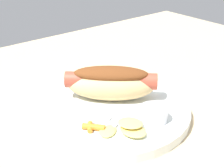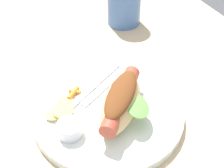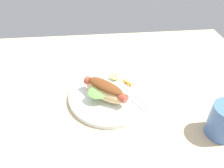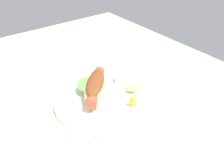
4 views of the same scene
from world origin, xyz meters
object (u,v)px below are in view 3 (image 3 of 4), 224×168
at_px(plate, 111,95).
at_px(carrot_garnish, 128,83).
at_px(knife, 132,98).
at_px(hot_dog, 106,90).
at_px(fork, 133,94).
at_px(sauce_ramekin, 102,76).
at_px(chips_pile, 117,77).

xyz_separation_m(plate, carrot_garnish, (-0.06, -0.04, 0.01)).
bearing_deg(knife, carrot_garnish, -28.70).
bearing_deg(knife, hot_dog, 51.67).
relative_size(plate, fork, 1.98).
xyz_separation_m(fork, carrot_garnish, (0.01, -0.05, 0.00)).
height_order(sauce_ramekin, fork, sauce_ramekin).
xyz_separation_m(sauce_ramekin, chips_pile, (-0.05, 0.00, -0.00)).
bearing_deg(carrot_garnish, hot_dog, 36.42).
distance_m(sauce_ramekin, carrot_garnish, 0.10).
bearing_deg(knife, fork, -53.38).
relative_size(knife, chips_pile, 2.09).
distance_m(knife, chips_pile, 0.11).
bearing_deg(sauce_ramekin, fork, 137.60).
xyz_separation_m(hot_dog, fork, (-0.09, -0.01, -0.03)).
height_order(sauce_ramekin, chips_pile, sauce_ramekin).
distance_m(hot_dog, knife, 0.09).
bearing_deg(knife, chips_pile, -11.09).
bearing_deg(chips_pile, carrot_garnish, 133.96).
xyz_separation_m(chips_pile, carrot_garnish, (-0.03, 0.04, -0.00)).
relative_size(plate, sauce_ramekin, 6.38).
distance_m(plate, sauce_ramekin, 0.09).
distance_m(sauce_ramekin, chips_pile, 0.05).
height_order(knife, chips_pile, chips_pile).
height_order(hot_dog, knife, hot_dog).
bearing_deg(sauce_ramekin, chips_pile, 176.87).
relative_size(hot_dog, sauce_ramekin, 3.50).
xyz_separation_m(hot_dog, sauce_ramekin, (0.01, -0.10, -0.02)).
distance_m(knife, carrot_garnish, 0.07).
height_order(fork, knife, same).
xyz_separation_m(plate, fork, (-0.07, 0.01, 0.01)).
distance_m(plate, knife, 0.07).
relative_size(hot_dog, knife, 0.97).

